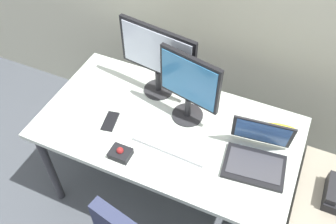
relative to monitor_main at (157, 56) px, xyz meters
name	(u,v)px	position (x,y,z in m)	size (l,w,h in m)	color
ground_plane	(168,192)	(0.17, -0.24, -0.99)	(8.00, 8.00, 0.00)	#464A51
desk	(168,135)	(0.17, -0.24, -0.35)	(1.46, 0.79, 0.72)	silver
monitor_main	(157,56)	(0.00, 0.00, 0.00)	(0.49, 0.18, 0.46)	#262628
monitor_side	(189,85)	(0.24, -0.12, -0.03)	(0.36, 0.18, 0.43)	#262628
keyboard	(172,143)	(0.25, -0.35, -0.26)	(0.42, 0.15, 0.03)	silver
laptop	(257,154)	(0.68, -0.26, -0.22)	(0.34, 0.32, 0.23)	black
trackball_mouse	(120,153)	(0.03, -0.53, -0.25)	(0.11, 0.09, 0.07)	black
coffee_mug	(197,90)	(0.23, 0.04, -0.21)	(0.09, 0.08, 0.12)	maroon
cell_phone	(110,121)	(-0.14, -0.34, -0.27)	(0.07, 0.14, 0.01)	black
banana	(280,127)	(0.75, -0.01, -0.25)	(0.19, 0.04, 0.04)	yellow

